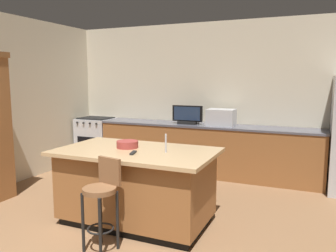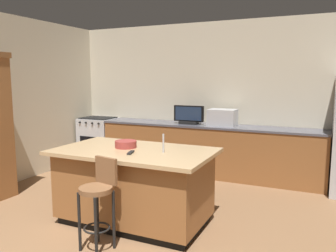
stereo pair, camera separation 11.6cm
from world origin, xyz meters
name	(u,v)px [view 2 (the right image)]	position (x,y,z in m)	size (l,w,h in m)	color
wall_back	(220,98)	(0.00, 4.54, 1.40)	(6.35, 0.12, 2.79)	beige
wall_left	(5,101)	(-2.97, 2.27, 1.40)	(0.12, 4.94, 2.79)	beige
counter_back	(207,150)	(-0.11, 4.16, 0.46)	(4.07, 0.62, 0.93)	brown
kitchen_island	(135,185)	(-0.26, 1.81, 0.47)	(1.90, 1.13, 0.91)	black
range_oven	(99,140)	(-2.51, 4.16, 0.47)	(0.71, 0.63, 0.95)	#B7BABF
microwave	(222,117)	(0.17, 4.16, 1.07)	(0.48, 0.36, 0.29)	#B7BABF
tv_monitor	(189,116)	(-0.45, 4.11, 1.08)	(0.57, 0.16, 0.34)	black
sink_faucet_back	(200,117)	(-0.28, 4.26, 1.05)	(0.02, 0.02, 0.24)	#B2B2B7
sink_faucet_island	(163,143)	(0.13, 1.81, 1.02)	(0.02, 0.02, 0.22)	#B2B2B7
bar_stool_center	(99,196)	(-0.25, 1.07, 0.57)	(0.34, 0.36, 0.95)	brown
fruit_bowl	(126,144)	(-0.41, 1.87, 0.95)	(0.27, 0.27, 0.09)	#993833
tv_remote	(131,153)	(-0.19, 1.61, 0.92)	(0.04, 0.17, 0.02)	black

